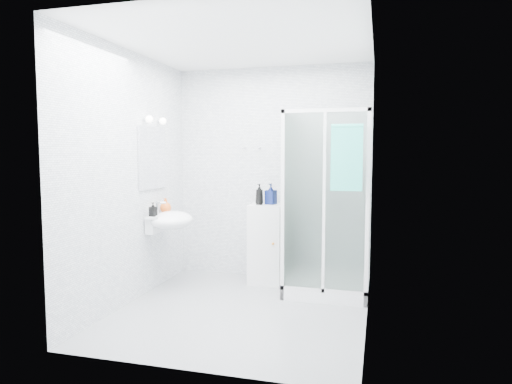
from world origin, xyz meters
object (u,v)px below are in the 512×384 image
(shampoo_bottle_a, at_px, (259,194))
(shampoo_bottle_b, at_px, (271,194))
(hand_towel, at_px, (347,156))
(soap_dispenser_black, at_px, (153,209))
(wall_basin, at_px, (170,220))
(shower_enclosure, at_px, (320,253))
(storage_cabinet, at_px, (267,244))
(soap_dispenser_orange, at_px, (166,205))

(shampoo_bottle_a, height_order, shampoo_bottle_b, shampoo_bottle_b)
(hand_towel, distance_m, soap_dispenser_black, 2.16)
(shampoo_bottle_a, distance_m, shampoo_bottle_b, 0.14)
(wall_basin, bearing_deg, hand_towel, -2.49)
(shower_enclosure, relative_size, soap_dispenser_black, 13.08)
(storage_cabinet, xyz_separation_m, hand_towel, (0.97, -0.64, 1.05))
(shampoo_bottle_b, bearing_deg, soap_dispenser_black, -147.14)
(wall_basin, xyz_separation_m, shampoo_bottle_b, (1.03, 0.58, 0.27))
(storage_cabinet, height_order, soap_dispenser_orange, soap_dispenser_orange)
(shampoo_bottle_a, bearing_deg, hand_towel, -29.32)
(storage_cabinet, height_order, shampoo_bottle_a, shampoo_bottle_a)
(soap_dispenser_orange, bearing_deg, hand_towel, -6.54)
(shower_enclosure, xyz_separation_m, hand_towel, (0.30, -0.40, 1.08))
(shower_enclosure, bearing_deg, soap_dispenser_orange, -174.78)
(wall_basin, bearing_deg, shampoo_bottle_a, 28.74)
(shower_enclosure, distance_m, shampoo_bottle_b, 0.92)
(storage_cabinet, bearing_deg, shower_enclosure, -20.63)
(soap_dispenser_orange, xyz_separation_m, soap_dispenser_black, (0.01, -0.32, -0.01))
(shower_enclosure, height_order, shampoo_bottle_a, shower_enclosure)
(soap_dispenser_orange, bearing_deg, shower_enclosure, 5.22)
(storage_cabinet, relative_size, soap_dispenser_black, 6.20)
(shampoo_bottle_a, relative_size, shampoo_bottle_b, 0.99)
(shower_enclosure, distance_m, hand_towel, 1.19)
(soap_dispenser_orange, bearing_deg, wall_basin, -51.05)
(soap_dispenser_black, bearing_deg, soap_dispenser_orange, 91.43)
(storage_cabinet, height_order, hand_towel, hand_towel)
(shower_enclosure, distance_m, storage_cabinet, 0.71)
(storage_cabinet, bearing_deg, hand_towel, -34.50)
(hand_towel, relative_size, soap_dispenser_black, 4.31)
(shower_enclosure, xyz_separation_m, soap_dispenser_orange, (-1.78, -0.16, 0.50))
(storage_cabinet, xyz_separation_m, soap_dispenser_black, (-1.11, -0.72, 0.47))
(wall_basin, height_order, hand_towel, hand_towel)
(storage_cabinet, distance_m, soap_dispenser_black, 1.40)
(storage_cabinet, distance_m, soap_dispenser_orange, 1.27)
(storage_cabinet, bearing_deg, shampoo_bottle_b, 29.21)
(shampoo_bottle_b, bearing_deg, hand_towel, -35.69)
(soap_dispenser_black, bearing_deg, wall_basin, 55.02)
(shampoo_bottle_a, distance_m, soap_dispenser_black, 1.23)
(soap_dispenser_orange, distance_m, soap_dispenser_black, 0.32)
(storage_cabinet, xyz_separation_m, shampoo_bottle_a, (-0.08, -0.05, 0.60))
(wall_basin, distance_m, soap_dispenser_black, 0.25)
(storage_cabinet, relative_size, shampoo_bottle_a, 3.86)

